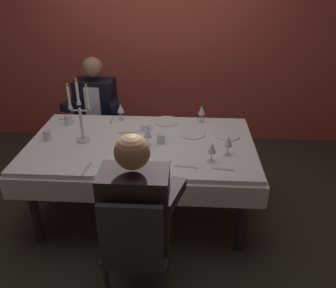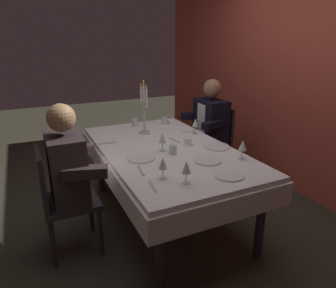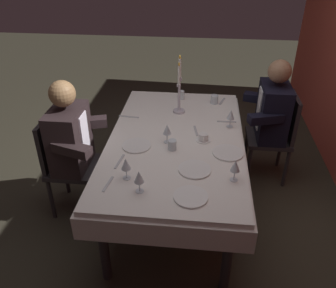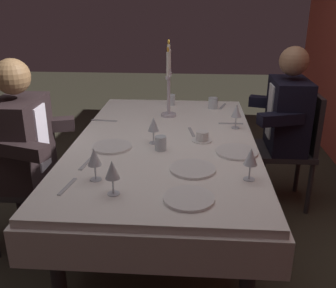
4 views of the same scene
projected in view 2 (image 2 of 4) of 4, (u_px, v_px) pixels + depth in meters
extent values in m
plane|color=#333024|center=(166.00, 218.00, 3.03)|extent=(12.00, 12.00, 0.00)
cube|color=#C34B3B|center=(306.00, 71.00, 3.26)|extent=(6.00, 0.12, 2.70)
cube|color=white|center=(166.00, 150.00, 2.79)|extent=(1.90, 1.10, 0.04)
cube|color=white|center=(166.00, 161.00, 2.83)|extent=(1.94, 1.14, 0.18)
cylinder|color=#282527|center=(100.00, 163.00, 3.45)|extent=(0.07, 0.07, 0.70)
cylinder|color=#282527|center=(160.00, 251.00, 2.03)|extent=(0.07, 0.07, 0.70)
cylinder|color=#282527|center=(169.00, 152.00, 3.80)|extent=(0.07, 0.07, 0.70)
cylinder|color=#282527|center=(261.00, 219.00, 2.38)|extent=(0.07, 0.07, 0.70)
cylinder|color=silver|center=(145.00, 132.00, 3.20)|extent=(0.11, 0.11, 0.02)
cylinder|color=silver|center=(144.00, 119.00, 3.15)|extent=(0.02, 0.02, 0.28)
cylinder|color=silver|center=(144.00, 101.00, 3.09)|extent=(0.04, 0.04, 0.02)
cylinder|color=white|center=(144.00, 92.00, 3.06)|extent=(0.02, 0.02, 0.17)
ellipsoid|color=yellow|center=(143.00, 82.00, 3.03)|extent=(0.02, 0.02, 0.03)
cylinder|color=silver|center=(145.00, 108.00, 3.08)|extent=(0.07, 0.01, 0.01)
cylinder|color=silver|center=(147.00, 107.00, 3.04)|extent=(0.04, 0.04, 0.02)
cylinder|color=white|center=(147.00, 97.00, 3.01)|extent=(0.02, 0.02, 0.17)
ellipsoid|color=yellow|center=(146.00, 87.00, 2.97)|extent=(0.02, 0.02, 0.03)
cylinder|color=silver|center=(143.00, 106.00, 3.14)|extent=(0.07, 0.01, 0.01)
cylinder|color=silver|center=(141.00, 104.00, 3.17)|extent=(0.04, 0.04, 0.02)
cylinder|color=white|center=(141.00, 95.00, 3.14)|extent=(0.02, 0.02, 0.17)
ellipsoid|color=yellow|center=(141.00, 85.00, 3.10)|extent=(0.02, 0.02, 0.03)
cylinder|color=white|center=(216.00, 146.00, 2.79)|extent=(0.24, 0.24, 0.01)
cylinder|color=white|center=(229.00, 175.00, 2.22)|extent=(0.23, 0.23, 0.01)
cylinder|color=white|center=(208.00, 160.00, 2.48)|extent=(0.24, 0.24, 0.01)
cylinder|color=white|center=(141.00, 158.00, 2.53)|extent=(0.23, 0.23, 0.01)
cylinder|color=silver|center=(242.00, 159.00, 2.52)|extent=(0.06, 0.06, 0.00)
cylinder|color=silver|center=(242.00, 154.00, 2.51)|extent=(0.01, 0.01, 0.07)
cone|color=silver|center=(243.00, 145.00, 2.48)|extent=(0.07, 0.07, 0.08)
cylinder|color=maroon|center=(242.00, 148.00, 2.49)|extent=(0.04, 0.04, 0.03)
cylinder|color=silver|center=(186.00, 183.00, 2.11)|extent=(0.06, 0.06, 0.00)
cylinder|color=silver|center=(186.00, 178.00, 2.09)|extent=(0.01, 0.01, 0.07)
cone|color=silver|center=(186.00, 167.00, 2.07)|extent=(0.07, 0.07, 0.08)
cylinder|color=maroon|center=(186.00, 170.00, 2.08)|extent=(0.04, 0.04, 0.03)
cylinder|color=silver|center=(195.00, 134.00, 3.18)|extent=(0.06, 0.06, 0.00)
cylinder|color=silver|center=(195.00, 130.00, 3.17)|extent=(0.01, 0.01, 0.07)
cone|color=silver|center=(195.00, 123.00, 3.14)|extent=(0.07, 0.07, 0.08)
cylinder|color=maroon|center=(195.00, 125.00, 3.15)|extent=(0.04, 0.04, 0.03)
cylinder|color=silver|center=(162.00, 151.00, 2.70)|extent=(0.06, 0.06, 0.00)
cylinder|color=silver|center=(162.00, 147.00, 2.69)|extent=(0.01, 0.01, 0.07)
cone|color=silver|center=(162.00, 138.00, 2.66)|extent=(0.07, 0.07, 0.08)
cylinder|color=#E0D172|center=(162.00, 141.00, 2.67)|extent=(0.04, 0.04, 0.03)
cylinder|color=silver|center=(163.00, 178.00, 2.18)|extent=(0.06, 0.06, 0.00)
cylinder|color=silver|center=(163.00, 173.00, 2.16)|extent=(0.01, 0.01, 0.07)
cone|color=silver|center=(163.00, 163.00, 2.14)|extent=(0.07, 0.07, 0.08)
cylinder|color=#E0D172|center=(163.00, 166.00, 2.14)|extent=(0.04, 0.04, 0.03)
cylinder|color=silver|center=(135.00, 122.00, 3.45)|extent=(0.06, 0.06, 0.09)
cylinder|color=silver|center=(173.00, 149.00, 2.62)|extent=(0.07, 0.07, 0.08)
cylinder|color=silver|center=(164.00, 121.00, 3.52)|extent=(0.07, 0.07, 0.09)
cylinder|color=white|center=(188.00, 144.00, 2.87)|extent=(0.12, 0.12, 0.01)
cylinder|color=white|center=(188.00, 141.00, 2.86)|extent=(0.08, 0.08, 0.05)
torus|color=white|center=(191.00, 142.00, 2.82)|extent=(0.04, 0.01, 0.04)
cube|color=#B7B7BC|center=(141.00, 170.00, 2.30)|extent=(0.19, 0.04, 0.01)
cube|color=#B7B7BC|center=(189.00, 132.00, 3.25)|extent=(0.02, 0.17, 0.01)
cube|color=#B7B7BC|center=(175.00, 140.00, 2.97)|extent=(0.17, 0.05, 0.01)
cube|color=#B7B7BC|center=(169.00, 122.00, 3.61)|extent=(0.17, 0.07, 0.01)
cube|color=#B7B7BC|center=(106.00, 143.00, 2.89)|extent=(0.04, 0.19, 0.01)
cube|color=#B7B7BC|center=(153.00, 186.00, 2.06)|extent=(0.17, 0.04, 0.01)
cylinder|color=#282527|center=(189.00, 160.00, 3.92)|extent=(0.04, 0.04, 0.42)
cylinder|color=#282527|center=(204.00, 170.00, 3.61)|extent=(0.04, 0.04, 0.42)
cylinder|color=#282527|center=(213.00, 155.00, 4.06)|extent=(0.04, 0.04, 0.42)
cylinder|color=#282527|center=(229.00, 165.00, 3.75)|extent=(0.04, 0.04, 0.42)
cube|color=#282527|center=(210.00, 145.00, 3.76)|extent=(0.42, 0.42, 0.04)
cube|color=#282527|center=(224.00, 124.00, 3.76)|extent=(0.38, 0.04, 0.44)
cube|color=black|center=(211.00, 122.00, 3.66)|extent=(0.42, 0.26, 0.54)
cube|color=silver|center=(201.00, 121.00, 3.60)|extent=(0.16, 0.01, 0.40)
sphere|color=#986E4F|center=(212.00, 88.00, 3.53)|extent=(0.21, 0.21, 0.21)
cube|color=black|center=(194.00, 116.00, 3.80)|extent=(0.19, 0.34, 0.08)
cube|color=black|center=(214.00, 124.00, 3.42)|extent=(0.19, 0.34, 0.08)
cylinder|color=#282527|center=(101.00, 232.00, 2.46)|extent=(0.04, 0.04, 0.42)
cylinder|color=#282527|center=(91.00, 211.00, 2.76)|extent=(0.04, 0.04, 0.42)
cylinder|color=#282527|center=(53.00, 244.00, 2.31)|extent=(0.04, 0.04, 0.42)
cylinder|color=#282527|center=(49.00, 220.00, 2.62)|extent=(0.04, 0.04, 0.42)
cube|color=#282527|center=(71.00, 202.00, 2.46)|extent=(0.42, 0.42, 0.04)
cube|color=#282527|center=(42.00, 179.00, 2.30)|extent=(0.38, 0.04, 0.44)
cube|color=#2A1F21|center=(67.00, 169.00, 2.37)|extent=(0.42, 0.26, 0.54)
cube|color=white|center=(84.00, 162.00, 2.41)|extent=(0.16, 0.01, 0.40)
sphere|color=#977048|center=(61.00, 118.00, 2.23)|extent=(0.21, 0.21, 0.21)
cube|color=#2A1F21|center=(85.00, 172.00, 2.21)|extent=(0.19, 0.34, 0.08)
cube|color=#2A1F21|center=(75.00, 153.00, 2.58)|extent=(0.19, 0.34, 0.08)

